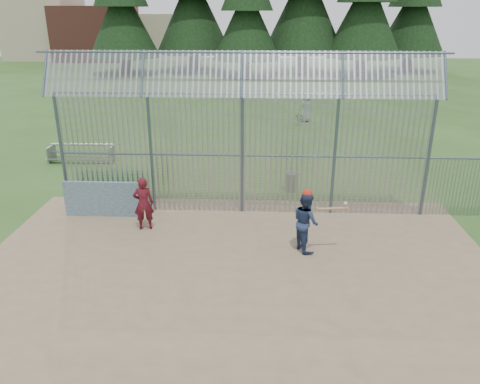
{
  "coord_description": "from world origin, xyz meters",
  "views": [
    {
      "loc": [
        0.6,
        -11.15,
        6.42
      ],
      "look_at": [
        0.0,
        2.0,
        1.3
      ],
      "focal_mm": 35.0,
      "sensor_mm": 36.0,
      "label": 1
    }
  ],
  "objects_px": {
    "trash_can": "(291,181)",
    "onlooker": "(144,203)",
    "batter": "(306,222)",
    "bleacher": "(82,153)",
    "dugout_wall": "(102,199)"
  },
  "relations": [
    {
      "from": "trash_can",
      "to": "bleacher",
      "type": "relative_size",
      "value": 0.27
    },
    {
      "from": "bleacher",
      "to": "onlooker",
      "type": "bearing_deg",
      "value": -56.63
    },
    {
      "from": "trash_can",
      "to": "bleacher",
      "type": "xyz_separation_m",
      "value": [
        -9.3,
        3.31,
        0.03
      ]
    },
    {
      "from": "dugout_wall",
      "to": "onlooker",
      "type": "distance_m",
      "value": 1.87
    },
    {
      "from": "batter",
      "to": "bleacher",
      "type": "xyz_separation_m",
      "value": [
        -9.41,
        8.01,
        -0.47
      ]
    },
    {
      "from": "dugout_wall",
      "to": "onlooker",
      "type": "relative_size",
      "value": 1.48
    },
    {
      "from": "onlooker",
      "to": "batter",
      "type": "bearing_deg",
      "value": 154.91
    },
    {
      "from": "dugout_wall",
      "to": "onlooker",
      "type": "bearing_deg",
      "value": -29.04
    },
    {
      "from": "onlooker",
      "to": "bleacher",
      "type": "xyz_separation_m",
      "value": [
        -4.53,
        6.87,
        -0.46
      ]
    },
    {
      "from": "trash_can",
      "to": "onlooker",
      "type": "bearing_deg",
      "value": -143.26
    },
    {
      "from": "dugout_wall",
      "to": "trash_can",
      "type": "height_order",
      "value": "dugout_wall"
    },
    {
      "from": "batter",
      "to": "trash_can",
      "type": "xyz_separation_m",
      "value": [
        -0.11,
        4.7,
        -0.5
      ]
    },
    {
      "from": "dugout_wall",
      "to": "onlooker",
      "type": "xyz_separation_m",
      "value": [
        1.62,
        -0.9,
        0.25
      ]
    },
    {
      "from": "batter",
      "to": "bleacher",
      "type": "bearing_deg",
      "value": 26.22
    },
    {
      "from": "bleacher",
      "to": "trash_can",
      "type": "bearing_deg",
      "value": -19.62
    }
  ]
}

